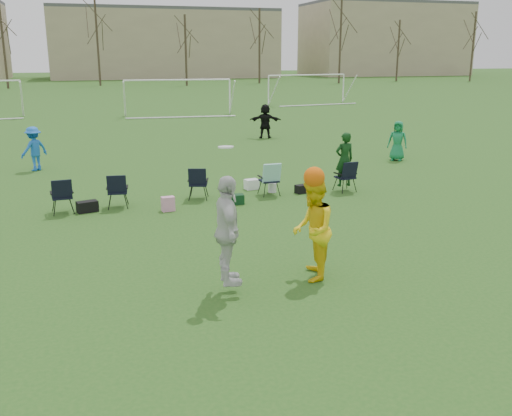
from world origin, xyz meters
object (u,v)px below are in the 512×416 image
object	(u,v)px
goal_mid	(178,87)
goal_right	(307,81)
center_contest	(278,229)
fielder_blue	(34,149)
fielder_black	(265,121)
fielder_green_far	(398,141)

from	to	relation	value
goal_mid	goal_right	xyz separation A→B (m)	(12.00, 6.00, 0.00)
center_contest	goal_right	world-z (taller)	center_contest
fielder_blue	fielder_black	world-z (taller)	fielder_black
fielder_green_far	fielder_blue	bearing A→B (deg)	-149.81
fielder_black	center_contest	distance (m)	19.10
center_contest	goal_right	bearing A→B (deg)	67.62
fielder_black	goal_mid	world-z (taller)	goal_mid
goal_right	fielder_green_far	bearing A→B (deg)	-111.80
fielder_blue	goal_mid	bearing A→B (deg)	-152.82
fielder_blue	goal_right	size ratio (longest dim) A/B	0.22
fielder_black	goal_mid	bearing A→B (deg)	-60.60
fielder_green_far	goal_mid	size ratio (longest dim) A/B	0.21
fielder_blue	fielder_black	bearing A→B (deg)	169.07
goal_mid	goal_right	distance (m)	13.42
fielder_black	goal_right	world-z (taller)	goal_right
fielder_black	center_contest	world-z (taller)	center_contest
fielder_green_far	goal_mid	world-z (taller)	goal_mid
fielder_black	fielder_blue	bearing A→B (deg)	45.67
center_contest	goal_mid	size ratio (longest dim) A/B	0.36
fielder_blue	center_contest	size ratio (longest dim) A/B	0.60
fielder_blue	goal_right	world-z (taller)	goal_right
center_contest	fielder_black	bearing A→B (deg)	73.12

